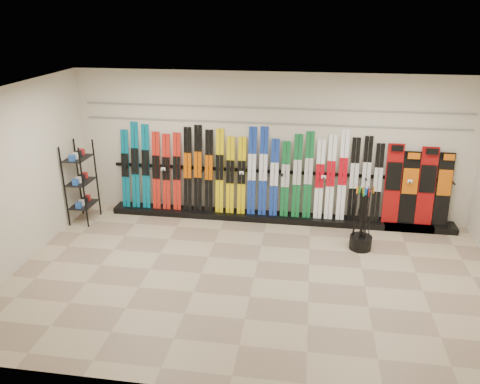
# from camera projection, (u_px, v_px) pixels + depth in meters

# --- Properties ---
(floor) EXTENTS (8.00, 8.00, 0.00)m
(floor) POSITION_uv_depth(u_px,v_px,m) (254.00, 278.00, 7.69)
(floor) COLOR gray
(floor) RESTS_ON ground
(back_wall) EXTENTS (8.00, 0.00, 8.00)m
(back_wall) POSITION_uv_depth(u_px,v_px,m) (270.00, 147.00, 9.43)
(back_wall) COLOR beige
(back_wall) RESTS_ON floor
(left_wall) EXTENTS (0.00, 5.00, 5.00)m
(left_wall) POSITION_uv_depth(u_px,v_px,m) (14.00, 180.00, 7.68)
(left_wall) COLOR beige
(left_wall) RESTS_ON floor
(ceiling) EXTENTS (8.00, 8.00, 0.00)m
(ceiling) POSITION_uv_depth(u_px,v_px,m) (257.00, 94.00, 6.58)
(ceiling) COLOR silver
(ceiling) RESTS_ON back_wall
(ski_rack_base) EXTENTS (8.00, 0.40, 0.12)m
(ski_rack_base) POSITION_uv_depth(u_px,v_px,m) (278.00, 217.00, 9.73)
(ski_rack_base) COLOR black
(ski_rack_base) RESTS_ON floor
(skis) EXTENTS (5.38, 0.28, 1.82)m
(skis) POSITION_uv_depth(u_px,v_px,m) (246.00, 174.00, 9.56)
(skis) COLOR #046480
(skis) RESTS_ON ski_rack_base
(snowboards) EXTENTS (1.26, 0.24, 1.58)m
(snowboards) POSITION_uv_depth(u_px,v_px,m) (417.00, 187.00, 9.13)
(snowboards) COLOR #990C0C
(snowboards) RESTS_ON ski_rack_base
(accessory_rack) EXTENTS (0.40, 0.60, 1.66)m
(accessory_rack) POSITION_uv_depth(u_px,v_px,m) (81.00, 183.00, 9.46)
(accessory_rack) COLOR black
(accessory_rack) RESTS_ON floor
(pole_bin) EXTENTS (0.40, 0.40, 0.25)m
(pole_bin) POSITION_uv_depth(u_px,v_px,m) (360.00, 242.00, 8.57)
(pole_bin) COLOR black
(pole_bin) RESTS_ON floor
(ski_poles) EXTENTS (0.33, 0.27, 1.18)m
(ski_poles) POSITION_uv_depth(u_px,v_px,m) (363.00, 219.00, 8.37)
(ski_poles) COLOR black
(ski_poles) RESTS_ON pole_bin
(slatwall_rail_0) EXTENTS (7.60, 0.02, 0.03)m
(slatwall_rail_0) POSITION_uv_depth(u_px,v_px,m) (270.00, 123.00, 9.23)
(slatwall_rail_0) COLOR gray
(slatwall_rail_0) RESTS_ON back_wall
(slatwall_rail_1) EXTENTS (7.60, 0.02, 0.03)m
(slatwall_rail_1) POSITION_uv_depth(u_px,v_px,m) (271.00, 108.00, 9.11)
(slatwall_rail_1) COLOR gray
(slatwall_rail_1) RESTS_ON back_wall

